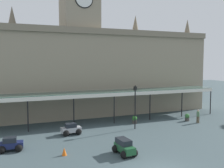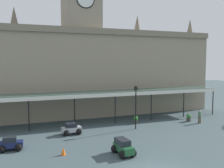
{
  "view_description": "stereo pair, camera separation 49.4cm",
  "coord_description": "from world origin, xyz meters",
  "px_view_note": "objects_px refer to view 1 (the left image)",
  "views": [
    {
      "loc": [
        -9.41,
        -14.31,
        7.6
      ],
      "look_at": [
        0.0,
        8.87,
        5.43
      ],
      "focal_mm": 40.92,
      "sensor_mm": 36.0,
      "label": 1
    },
    {
      "loc": [
        -8.95,
        -14.49,
        7.6
      ],
      "look_at": [
        0.0,
        8.87,
        5.43
      ],
      "focal_mm": 40.92,
      "sensor_mm": 36.0,
      "label": 2
    }
  ],
  "objects_px": {
    "pedestrian_beside_cars": "(198,116)",
    "planter_by_canopy": "(187,117)",
    "car_green_estate": "(124,148)",
    "victorian_lamppost": "(135,102)",
    "planter_forecourt_centre": "(135,120)",
    "car_silver_sedan": "(71,130)",
    "traffic_cone": "(64,151)",
    "car_navy_sedan": "(11,145)"
  },
  "relations": [
    {
      "from": "traffic_cone",
      "to": "planter_forecourt_centre",
      "type": "bearing_deg",
      "value": 36.22
    },
    {
      "from": "pedestrian_beside_cars",
      "to": "car_silver_sedan",
      "type": "bearing_deg",
      "value": 176.83
    },
    {
      "from": "planter_forecourt_centre",
      "to": "car_green_estate",
      "type": "bearing_deg",
      "value": -121.6
    },
    {
      "from": "victorian_lamppost",
      "to": "traffic_cone",
      "type": "xyz_separation_m",
      "value": [
        -9.14,
        -5.23,
        -2.76
      ]
    },
    {
      "from": "car_navy_sedan",
      "to": "pedestrian_beside_cars",
      "type": "height_order",
      "value": "pedestrian_beside_cars"
    },
    {
      "from": "car_navy_sedan",
      "to": "planter_by_canopy",
      "type": "height_order",
      "value": "car_navy_sedan"
    },
    {
      "from": "pedestrian_beside_cars",
      "to": "planter_forecourt_centre",
      "type": "bearing_deg",
      "value": 160.18
    },
    {
      "from": "pedestrian_beside_cars",
      "to": "traffic_cone",
      "type": "xyz_separation_m",
      "value": [
        -17.75,
        -4.82,
        -0.58
      ]
    },
    {
      "from": "planter_forecourt_centre",
      "to": "planter_by_canopy",
      "type": "xyz_separation_m",
      "value": [
        6.89,
        -1.37,
        0.0
      ]
    },
    {
      "from": "victorian_lamppost",
      "to": "planter_by_canopy",
      "type": "xyz_separation_m",
      "value": [
        8.01,
        0.91,
        -2.6
      ]
    },
    {
      "from": "pedestrian_beside_cars",
      "to": "planter_by_canopy",
      "type": "distance_m",
      "value": 1.51
    },
    {
      "from": "victorian_lamppost",
      "to": "planter_forecourt_centre",
      "type": "xyz_separation_m",
      "value": [
        1.12,
        2.29,
        -2.6
      ]
    },
    {
      "from": "car_navy_sedan",
      "to": "planter_by_canopy",
      "type": "relative_size",
      "value": 2.21
    },
    {
      "from": "pedestrian_beside_cars",
      "to": "planter_forecourt_centre",
      "type": "relative_size",
      "value": 1.74
    },
    {
      "from": "pedestrian_beside_cars",
      "to": "planter_forecourt_centre",
      "type": "xyz_separation_m",
      "value": [
        -7.48,
        2.7,
        -0.42
      ]
    },
    {
      "from": "car_silver_sedan",
      "to": "pedestrian_beside_cars",
      "type": "xyz_separation_m",
      "value": [
        15.87,
        -0.88,
        0.41
      ]
    },
    {
      "from": "victorian_lamppost",
      "to": "planter_by_canopy",
      "type": "height_order",
      "value": "victorian_lamppost"
    },
    {
      "from": "car_silver_sedan",
      "to": "traffic_cone",
      "type": "distance_m",
      "value": 6.01
    },
    {
      "from": "pedestrian_beside_cars",
      "to": "traffic_cone",
      "type": "bearing_deg",
      "value": -164.8
    },
    {
      "from": "pedestrian_beside_cars",
      "to": "traffic_cone",
      "type": "relative_size",
      "value": 2.52
    },
    {
      "from": "pedestrian_beside_cars",
      "to": "planter_by_canopy",
      "type": "bearing_deg",
      "value": 114.29
    },
    {
      "from": "car_navy_sedan",
      "to": "pedestrian_beside_cars",
      "type": "xyz_separation_m",
      "value": [
        21.79,
        2.06,
        0.41
      ]
    },
    {
      "from": "planter_by_canopy",
      "to": "traffic_cone",
      "type": "bearing_deg",
      "value": -160.28
    },
    {
      "from": "car_silver_sedan",
      "to": "planter_by_canopy",
      "type": "distance_m",
      "value": 15.28
    },
    {
      "from": "car_green_estate",
      "to": "planter_by_canopy",
      "type": "relative_size",
      "value": 2.4
    },
    {
      "from": "car_green_estate",
      "to": "victorian_lamppost",
      "type": "xyz_separation_m",
      "value": [
        4.51,
        6.87,
        2.52
      ]
    },
    {
      "from": "planter_forecourt_centre",
      "to": "planter_by_canopy",
      "type": "distance_m",
      "value": 7.02
    },
    {
      "from": "pedestrian_beside_cars",
      "to": "planter_by_canopy",
      "type": "xyz_separation_m",
      "value": [
        -0.6,
        1.32,
        -0.42
      ]
    },
    {
      "from": "car_navy_sedan",
      "to": "victorian_lamppost",
      "type": "height_order",
      "value": "victorian_lamppost"
    },
    {
      "from": "car_green_estate",
      "to": "planter_by_canopy",
      "type": "distance_m",
      "value": 14.74
    },
    {
      "from": "car_green_estate",
      "to": "traffic_cone",
      "type": "height_order",
      "value": "car_green_estate"
    },
    {
      "from": "traffic_cone",
      "to": "car_navy_sedan",
      "type": "bearing_deg",
      "value": 145.63
    },
    {
      "from": "victorian_lamppost",
      "to": "pedestrian_beside_cars",
      "type": "bearing_deg",
      "value": -2.72
    },
    {
      "from": "car_navy_sedan",
      "to": "planter_forecourt_centre",
      "type": "bearing_deg",
      "value": 18.4
    },
    {
      "from": "car_navy_sedan",
      "to": "pedestrian_beside_cars",
      "type": "distance_m",
      "value": 21.89
    },
    {
      "from": "pedestrian_beside_cars",
      "to": "victorian_lamppost",
      "type": "relative_size",
      "value": 0.34
    },
    {
      "from": "car_navy_sedan",
      "to": "pedestrian_beside_cars",
      "type": "bearing_deg",
      "value": 5.4
    },
    {
      "from": "pedestrian_beside_cars",
      "to": "planter_by_canopy",
      "type": "height_order",
      "value": "pedestrian_beside_cars"
    },
    {
      "from": "car_silver_sedan",
      "to": "pedestrian_beside_cars",
      "type": "bearing_deg",
      "value": -3.17
    },
    {
      "from": "car_green_estate",
      "to": "victorian_lamppost",
      "type": "distance_m",
      "value": 8.59
    },
    {
      "from": "pedestrian_beside_cars",
      "to": "car_green_estate",
      "type": "bearing_deg",
      "value": -153.79
    },
    {
      "from": "traffic_cone",
      "to": "planter_by_canopy",
      "type": "bearing_deg",
      "value": 19.72
    }
  ]
}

